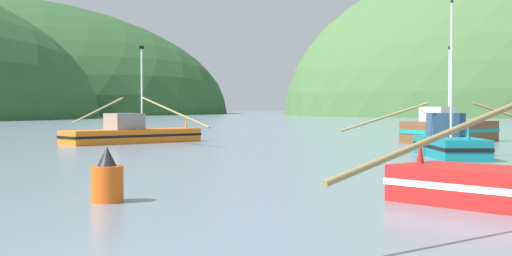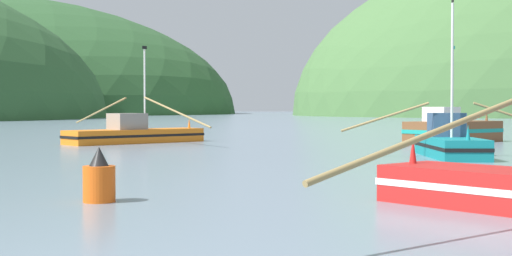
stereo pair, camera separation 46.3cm
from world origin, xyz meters
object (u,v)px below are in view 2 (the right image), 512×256
(fishing_boat_orange, at_px, (134,134))
(fishing_boat_teal, at_px, (450,143))
(fishing_boat_brown, at_px, (453,130))
(channel_buoy, at_px, (99,179))

(fishing_boat_orange, distance_m, fishing_boat_teal, 21.93)
(fishing_boat_orange, relative_size, fishing_boat_brown, 1.66)
(fishing_boat_teal, distance_m, channel_buoy, 21.17)
(fishing_boat_teal, bearing_deg, fishing_boat_orange, -126.44)
(fishing_boat_brown, xyz_separation_m, channel_buoy, (-17.90, -29.97, -0.26))
(fishing_boat_orange, height_order, fishing_boat_teal, fishing_boat_teal)
(fishing_boat_brown, relative_size, fishing_boat_teal, 0.72)
(fishing_boat_orange, bearing_deg, fishing_boat_teal, -78.75)
(channel_buoy, bearing_deg, fishing_boat_orange, 96.52)
(channel_buoy, bearing_deg, fishing_boat_brown, 59.16)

